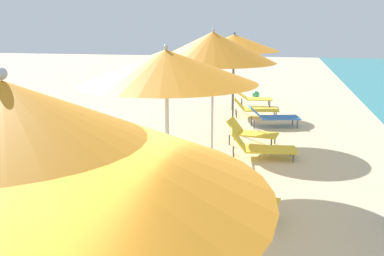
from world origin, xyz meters
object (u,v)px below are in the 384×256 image
object	(u,v)px
lounger_farthest_inland	(254,108)
lounger_second_shoreside	(233,199)
umbrella_nearest	(7,138)
umbrella_farthest	(233,49)
lounger_third_shoreside	(261,147)
lounger_fourth_inland	(251,132)
umbrella_third	(213,47)
beach_ball	(256,95)
umbrella_second	(166,67)
lounger_farthest_shoreside	(254,98)
umbrella_fourth	(234,43)
lounger_fourth_shoreside	(272,116)

from	to	relation	value
lounger_farthest_inland	lounger_second_shoreside	bearing A→B (deg)	-96.87
umbrella_nearest	umbrella_farthest	distance (m)	13.81
lounger_third_shoreside	lounger_fourth_inland	size ratio (longest dim) A/B	1.17
umbrella_third	beach_ball	size ratio (longest dim) A/B	9.65
umbrella_farthest	lounger_third_shoreside	bearing A→B (deg)	-77.05
umbrella_third	umbrella_farthest	size ratio (longest dim) A/B	1.22
lounger_third_shoreside	lounger_farthest_inland	bearing A→B (deg)	88.73
beach_ball	umbrella_nearest	bearing A→B (deg)	-90.71
umbrella_nearest	beach_ball	bearing A→B (deg)	89.29
umbrella_nearest	lounger_third_shoreside	world-z (taller)	umbrella_nearest
lounger_second_shoreside	lounger_fourth_inland	size ratio (longest dim) A/B	1.07
lounger_farthest_inland	umbrella_third	bearing A→B (deg)	-103.18
umbrella_second	lounger_fourth_inland	world-z (taller)	umbrella_second
lounger_third_shoreside	lounger_farthest_inland	distance (m)	4.68
umbrella_third	lounger_farthest_shoreside	bearing A→B (deg)	87.28
umbrella_nearest	umbrella_fourth	bearing A→B (deg)	90.42
lounger_third_shoreside	lounger_farthest_shoreside	distance (m)	6.63
lounger_fourth_inland	beach_ball	bearing A→B (deg)	101.53
lounger_third_shoreside	lounger_farthest_shoreside	bearing A→B (deg)	88.25
umbrella_third	umbrella_farthest	xyz separation A→B (m)	(-0.35, 6.83, -0.42)
umbrella_fourth	umbrella_farthest	distance (m)	3.39
umbrella_second	lounger_farthest_inland	bearing A→B (deg)	86.47
lounger_fourth_shoreside	lounger_fourth_inland	xyz separation A→B (m)	(-0.49, -2.13, -0.00)
lounger_second_shoreside	beach_ball	distance (m)	11.77
lounger_fourth_inland	beach_ball	distance (m)	7.27
lounger_third_shoreside	lounger_farthest_inland	size ratio (longest dim) A/B	1.01
umbrella_second	lounger_farthest_shoreside	bearing A→B (deg)	87.76
umbrella_fourth	lounger_farthest_shoreside	world-z (taller)	umbrella_fourth
umbrella_nearest	lounger_second_shoreside	distance (m)	5.30
umbrella_second	umbrella_fourth	world-z (taller)	umbrella_fourth
umbrella_nearest	beach_ball	world-z (taller)	umbrella_nearest
lounger_third_shoreside	umbrella_third	bearing A→B (deg)	-135.90
umbrella_second	lounger_third_shoreside	size ratio (longest dim) A/B	1.77
lounger_fourth_inland	lounger_farthest_inland	bearing A→B (deg)	101.32
umbrella_nearest	lounger_third_shoreside	xyz separation A→B (m)	(0.84, 8.13, -2.24)
umbrella_nearest	lounger_farthest_inland	distance (m)	12.99
lounger_farthest_shoreside	umbrella_fourth	bearing A→B (deg)	-101.72
lounger_fourth_shoreside	lounger_farthest_inland	size ratio (longest dim) A/B	1.04
umbrella_fourth	lounger_second_shoreside	bearing A→B (deg)	-83.40
lounger_fourth_shoreside	lounger_farthest_shoreside	distance (m)	3.40
umbrella_second	lounger_farthest_inland	size ratio (longest dim) A/B	1.78
umbrella_third	umbrella_fourth	distance (m)	3.48
umbrella_fourth	lounger_fourth_inland	size ratio (longest dim) A/B	2.08
lounger_fourth_shoreside	lounger_farthest_inland	world-z (taller)	lounger_fourth_shoreside
umbrella_second	lounger_fourth_shoreside	xyz separation A→B (m)	(1.20, 7.81, -2.18)
umbrella_fourth	lounger_fourth_inland	bearing A→B (deg)	-62.29
lounger_second_shoreside	lounger_third_shoreside	bearing A→B (deg)	95.32
umbrella_nearest	lounger_second_shoreside	xyz separation A→B (m)	(0.58, 4.79, -2.19)
lounger_second_shoreside	umbrella_fourth	bearing A→B (deg)	106.34
umbrella_second	lounger_third_shoreside	distance (m)	5.15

